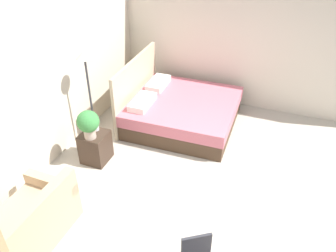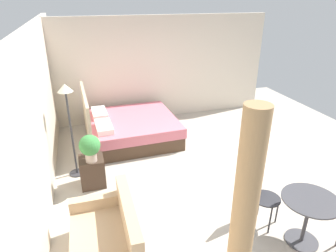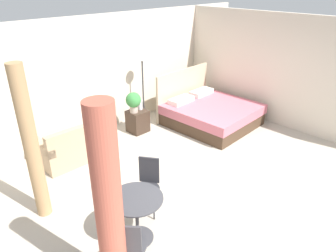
{
  "view_description": "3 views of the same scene",
  "coord_description": "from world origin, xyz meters",
  "px_view_note": "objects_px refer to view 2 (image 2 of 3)",
  "views": [
    {
      "loc": [
        -3.6,
        -0.64,
        3.71
      ],
      "look_at": [
        0.34,
        0.89,
        0.88
      ],
      "focal_mm": 36.35,
      "sensor_mm": 36.0,
      "label": 1
    },
    {
      "loc": [
        -4.46,
        2.14,
        3.13
      ],
      "look_at": [
        0.23,
        0.71,
        0.93
      ],
      "focal_mm": 31.66,
      "sensor_mm": 36.0,
      "label": 2
    },
    {
      "loc": [
        -4.12,
        -3.22,
        3.38
      ],
      "look_at": [
        -0.21,
        0.71,
        0.74
      ],
      "focal_mm": 33.63,
      "sensor_mm": 36.0,
      "label": 3
    }
  ],
  "objects_px": {
    "potted_plant": "(90,147)",
    "cafe_chair_near_window": "(262,191)",
    "bed": "(129,128)",
    "floor_lamp": "(68,108)",
    "balcony_table": "(308,212)",
    "couch": "(108,242)",
    "nightstand": "(92,171)",
    "vase": "(88,149)"
  },
  "relations": [
    {
      "from": "potted_plant",
      "to": "cafe_chair_near_window",
      "type": "relative_size",
      "value": 0.53
    },
    {
      "from": "bed",
      "to": "potted_plant",
      "type": "distance_m",
      "value": 1.98
    },
    {
      "from": "couch",
      "to": "floor_lamp",
      "type": "distance_m",
      "value": 2.45
    },
    {
      "from": "bed",
      "to": "potted_plant",
      "type": "bearing_deg",
      "value": 151.21
    },
    {
      "from": "nightstand",
      "to": "cafe_chair_near_window",
      "type": "relative_size",
      "value": 0.58
    },
    {
      "from": "couch",
      "to": "vase",
      "type": "distance_m",
      "value": 1.9
    },
    {
      "from": "bed",
      "to": "balcony_table",
      "type": "bearing_deg",
      "value": -155.57
    },
    {
      "from": "potted_plant",
      "to": "cafe_chair_near_window",
      "type": "xyz_separation_m",
      "value": [
        -1.59,
        -2.28,
        -0.27
      ]
    },
    {
      "from": "floor_lamp",
      "to": "cafe_chair_near_window",
      "type": "relative_size",
      "value": 1.94
    },
    {
      "from": "nightstand",
      "to": "bed",
      "type": "bearing_deg",
      "value": -30.46
    },
    {
      "from": "potted_plant",
      "to": "floor_lamp",
      "type": "relative_size",
      "value": 0.27
    },
    {
      "from": "couch",
      "to": "nightstand",
      "type": "distance_m",
      "value": 1.75
    },
    {
      "from": "vase",
      "to": "cafe_chair_near_window",
      "type": "height_order",
      "value": "cafe_chair_near_window"
    },
    {
      "from": "bed",
      "to": "nightstand",
      "type": "relative_size",
      "value": 3.88
    },
    {
      "from": "cafe_chair_near_window",
      "to": "vase",
      "type": "bearing_deg",
      "value": 52.05
    },
    {
      "from": "vase",
      "to": "floor_lamp",
      "type": "relative_size",
      "value": 0.13
    },
    {
      "from": "couch",
      "to": "nightstand",
      "type": "xyz_separation_m",
      "value": [
        1.75,
        0.07,
        -0.01
      ]
    },
    {
      "from": "couch",
      "to": "floor_lamp",
      "type": "height_order",
      "value": "floor_lamp"
    },
    {
      "from": "bed",
      "to": "potted_plant",
      "type": "xyz_separation_m",
      "value": [
        -1.67,
        0.92,
        0.51
      ]
    },
    {
      "from": "balcony_table",
      "to": "cafe_chair_near_window",
      "type": "bearing_deg",
      "value": 34.35
    },
    {
      "from": "nightstand",
      "to": "vase",
      "type": "distance_m",
      "value": 0.4
    },
    {
      "from": "couch",
      "to": "balcony_table",
      "type": "relative_size",
      "value": 1.77
    },
    {
      "from": "floor_lamp",
      "to": "cafe_chair_near_window",
      "type": "height_order",
      "value": "floor_lamp"
    },
    {
      "from": "bed",
      "to": "floor_lamp",
      "type": "xyz_separation_m",
      "value": [
        -1.14,
        1.2,
        1.04
      ]
    },
    {
      "from": "nightstand",
      "to": "balcony_table",
      "type": "distance_m",
      "value": 3.46
    },
    {
      "from": "bed",
      "to": "vase",
      "type": "height_order",
      "value": "bed"
    },
    {
      "from": "potted_plant",
      "to": "vase",
      "type": "distance_m",
      "value": 0.28
    },
    {
      "from": "potted_plant",
      "to": "floor_lamp",
      "type": "xyz_separation_m",
      "value": [
        0.54,
        0.28,
        0.53
      ]
    },
    {
      "from": "floor_lamp",
      "to": "balcony_table",
      "type": "bearing_deg",
      "value": -132.21
    },
    {
      "from": "couch",
      "to": "cafe_chair_near_window",
      "type": "distance_m",
      "value": 2.23
    },
    {
      "from": "potted_plant",
      "to": "cafe_chair_near_window",
      "type": "height_order",
      "value": "potted_plant"
    },
    {
      "from": "balcony_table",
      "to": "nightstand",
      "type": "bearing_deg",
      "value": 50.07
    },
    {
      "from": "nightstand",
      "to": "cafe_chair_near_window",
      "type": "bearing_deg",
      "value": -126.4
    },
    {
      "from": "nightstand",
      "to": "vase",
      "type": "bearing_deg",
      "value": 13.68
    },
    {
      "from": "potted_plant",
      "to": "vase",
      "type": "relative_size",
      "value": 2.04
    },
    {
      "from": "couch",
      "to": "balcony_table",
      "type": "bearing_deg",
      "value": -100.36
    },
    {
      "from": "bed",
      "to": "balcony_table",
      "type": "xyz_separation_m",
      "value": [
        -3.79,
        -1.72,
        0.2
      ]
    },
    {
      "from": "bed",
      "to": "potted_plant",
      "type": "height_order",
      "value": "bed"
    },
    {
      "from": "balcony_table",
      "to": "cafe_chair_near_window",
      "type": "xyz_separation_m",
      "value": [
        0.53,
        0.36,
        0.04
      ]
    },
    {
      "from": "cafe_chair_near_window",
      "to": "balcony_table",
      "type": "bearing_deg",
      "value": -145.65
    },
    {
      "from": "floor_lamp",
      "to": "nightstand",
      "type": "bearing_deg",
      "value": -147.64
    },
    {
      "from": "bed",
      "to": "floor_lamp",
      "type": "distance_m",
      "value": 1.95
    }
  ]
}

